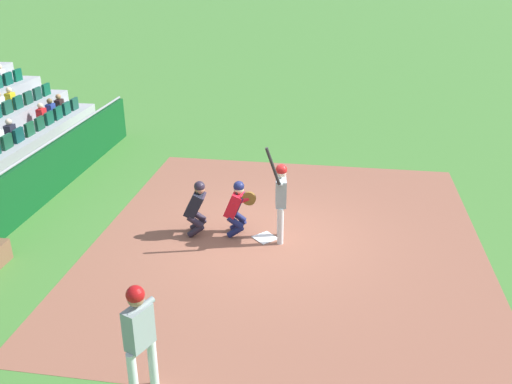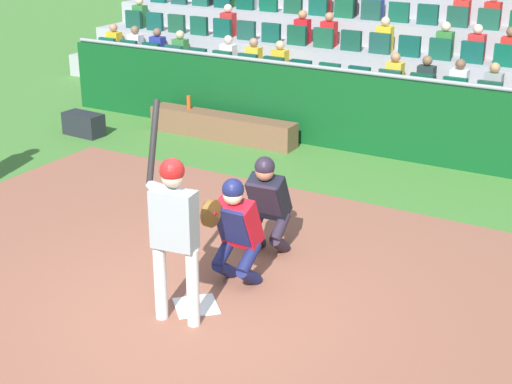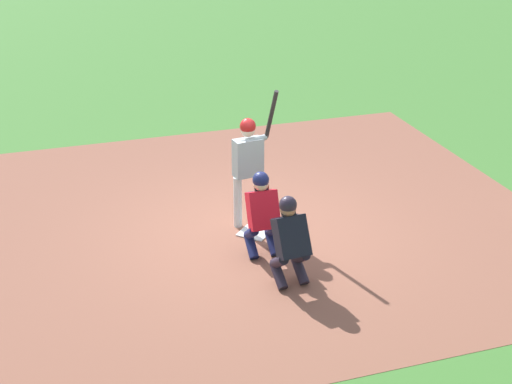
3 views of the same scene
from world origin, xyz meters
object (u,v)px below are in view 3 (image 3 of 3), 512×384
object	(u,v)px
batter_at_plate	(249,160)
home_plate_marker	(255,232)
catcher_crouching	(262,209)
home_plate_umpire	(290,238)

from	to	relation	value
batter_at_plate	home_plate_marker	bearing A→B (deg)	-93.01
home_plate_marker	catcher_crouching	size ratio (longest dim) A/B	0.34
batter_at_plate	home_plate_umpire	xyz separation A→B (m)	(-0.03, -1.84, -0.40)
home_plate_marker	catcher_crouching	distance (m)	0.95
home_plate_marker	home_plate_umpire	world-z (taller)	home_plate_umpire
batter_at_plate	home_plate_umpire	world-z (taller)	batter_at_plate
home_plate_marker	batter_at_plate	distance (m)	1.12
catcher_crouching	home_plate_umpire	world-z (taller)	catcher_crouching
home_plate_umpire	catcher_crouching	bearing A→B (deg)	95.55
catcher_crouching	home_plate_marker	bearing A→B (deg)	81.15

